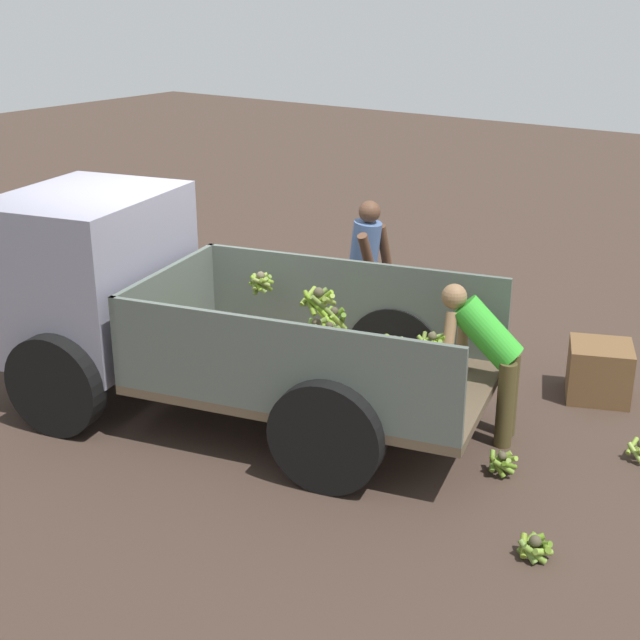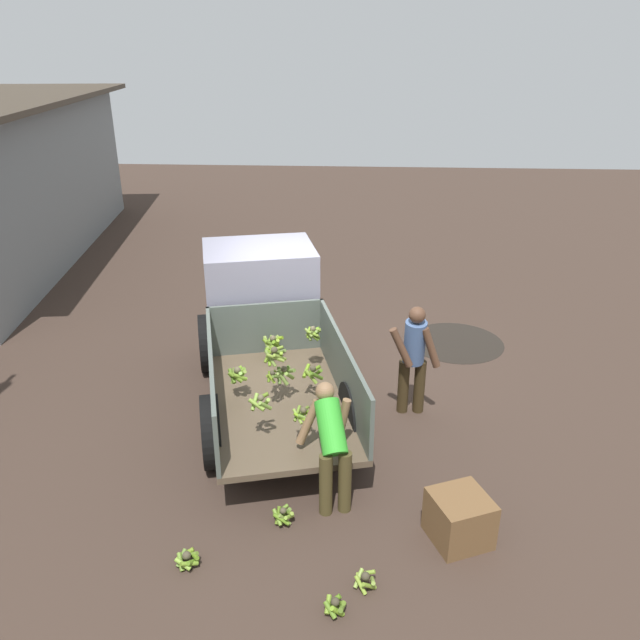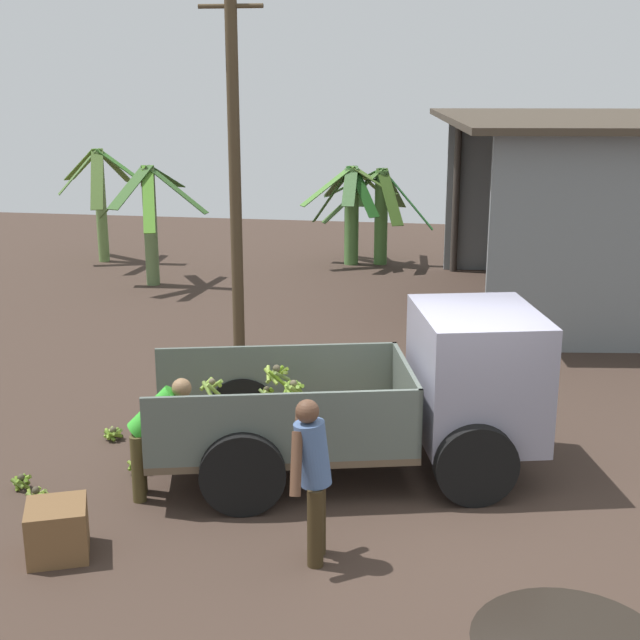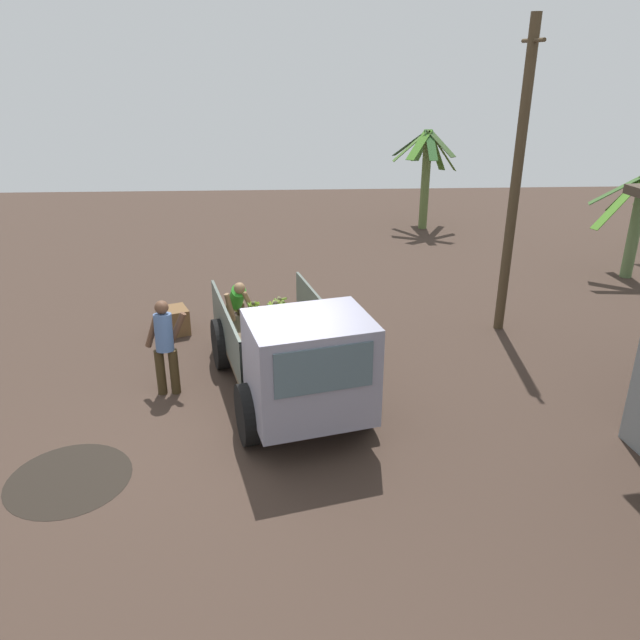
# 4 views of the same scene
# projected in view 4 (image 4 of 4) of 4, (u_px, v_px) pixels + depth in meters

# --- Properties ---
(ground) EXTENTS (36.00, 36.00, 0.00)m
(ground) POSITION_uv_depth(u_px,v_px,m) (260.00, 427.00, 9.43)
(ground) COLOR #3C2D25
(mud_patch_0) EXTENTS (1.64, 1.64, 0.01)m
(mud_patch_0) POSITION_uv_depth(u_px,v_px,m) (69.00, 479.00, 8.28)
(mud_patch_0) COLOR black
(mud_patch_0) RESTS_ON ground
(cargo_truck) EXTENTS (4.63, 2.76, 1.91)m
(cargo_truck) POSITION_uv_depth(u_px,v_px,m) (300.00, 362.00, 9.25)
(cargo_truck) COLOR brown
(cargo_truck) RESTS_ON ground
(utility_pole) EXTENTS (1.01, 0.19, 5.88)m
(utility_pole) POSITION_uv_depth(u_px,v_px,m) (516.00, 182.00, 11.70)
(utility_pole) COLOR #483926
(utility_pole) RESTS_ON ground
(banana_palm_2) EXTENTS (2.16, 2.01, 3.09)m
(banana_palm_2) POSITION_uv_depth(u_px,v_px,m) (426.00, 174.00, 19.59)
(banana_palm_2) COLOR #576936
(banana_palm_2) RESTS_ON ground
(banana_palm_3) EXTENTS (2.35, 2.45, 2.57)m
(banana_palm_3) POSITION_uv_depth(u_px,v_px,m) (636.00, 222.00, 15.28)
(banana_palm_3) COLOR #627C4B
(banana_palm_3) RESTS_ON ground
(person_foreground_visitor) EXTENTS (0.41, 0.71, 1.62)m
(person_foreground_visitor) POSITION_uv_depth(u_px,v_px,m) (165.00, 343.00, 10.09)
(person_foreground_visitor) COLOR #372A16
(person_foreground_visitor) RESTS_ON ground
(person_worker_loading) EXTENTS (0.71, 0.67, 1.34)m
(person_worker_loading) POSITION_uv_depth(u_px,v_px,m) (237.00, 305.00, 11.92)
(person_worker_loading) COLOR #483D20
(person_worker_loading) RESTS_ON ground
(banana_bunch_on_ground_0) EXTENTS (0.25, 0.25, 0.20)m
(banana_bunch_on_ground_0) POSITION_uv_depth(u_px,v_px,m) (265.00, 328.00, 12.59)
(banana_bunch_on_ground_0) COLOR #4E4632
(banana_bunch_on_ground_0) RESTS_ON ground
(banana_bunch_on_ground_1) EXTENTS (0.23, 0.23, 0.19)m
(banana_bunch_on_ground_1) POSITION_uv_depth(u_px,v_px,m) (225.00, 314.00, 13.30)
(banana_bunch_on_ground_1) COLOR #413B2A
(banana_bunch_on_ground_1) RESTS_ON ground
(banana_bunch_on_ground_2) EXTENTS (0.22, 0.22, 0.18)m
(banana_bunch_on_ground_2) POSITION_uv_depth(u_px,v_px,m) (239.00, 308.00, 13.60)
(banana_bunch_on_ground_2) COLOR #403929
(banana_bunch_on_ground_2) RESTS_ON ground
(banana_bunch_on_ground_3) EXTENTS (0.26, 0.25, 0.17)m
(banana_bunch_on_ground_3) POSITION_uv_depth(u_px,v_px,m) (307.00, 316.00, 13.23)
(banana_bunch_on_ground_3) COLOR #49422F
(banana_bunch_on_ground_3) RESTS_ON ground
(wooden_crate_0) EXTENTS (0.74, 0.74, 0.52)m
(wooden_crate_0) POSITION_uv_depth(u_px,v_px,m) (173.00, 321.00, 12.54)
(wooden_crate_0) COLOR brown
(wooden_crate_0) RESTS_ON ground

